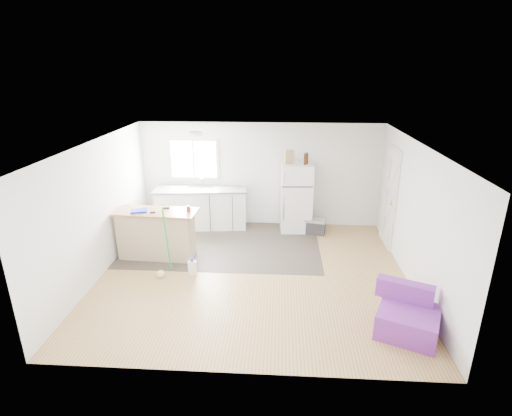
{
  "coord_description": "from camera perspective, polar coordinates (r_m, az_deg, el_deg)",
  "views": [
    {
      "loc": [
        0.45,
        -6.44,
        3.62
      ],
      "look_at": [
        0.0,
        0.7,
        1.03
      ],
      "focal_mm": 28.0,
      "sensor_mm": 36.0,
      "label": 1
    }
  ],
  "objects": [
    {
      "name": "room",
      "position": [
        6.9,
        -0.4,
        -0.67
      ],
      "size": [
        5.51,
        5.01,
        2.41
      ],
      "color": "olive",
      "rests_on": "ground"
    },
    {
      "name": "vinyl_zone",
      "position": [
        8.58,
        -4.66,
        -5.12
      ],
      "size": [
        4.05,
        2.5,
        0.0
      ],
      "primitive_type": "cube",
      "color": "#322C25",
      "rests_on": "floor"
    },
    {
      "name": "window",
      "position": [
        9.38,
        -8.9,
        6.91
      ],
      "size": [
        1.18,
        0.06,
        0.98
      ],
      "color": "white",
      "rests_on": "back_wall"
    },
    {
      "name": "interior_door",
      "position": [
        8.71,
        18.53,
        1.43
      ],
      "size": [
        0.11,
        0.92,
        2.1
      ],
      "color": "white",
      "rests_on": "right_wall"
    },
    {
      "name": "ceiling_fixture",
      "position": [
        7.92,
        -8.65,
        10.51
      ],
      "size": [
        0.3,
        0.3,
        0.07
      ],
      "primitive_type": "cylinder",
      "color": "white",
      "rests_on": "ceiling"
    },
    {
      "name": "kitchen_cabinets",
      "position": [
        9.35,
        -7.82,
        0.06
      ],
      "size": [
        2.16,
        0.87,
        1.22
      ],
      "rotation": [
        0.0,
        0.0,
        0.1
      ],
      "color": "white",
      "rests_on": "floor"
    },
    {
      "name": "peninsula",
      "position": [
        8.07,
        -14.01,
        -3.57
      ],
      "size": [
        1.6,
        0.69,
        0.97
      ],
      "rotation": [
        0.0,
        0.0,
        -0.06
      ],
      "color": "tan",
      "rests_on": "floor"
    },
    {
      "name": "refrigerator",
      "position": [
        9.07,
        5.75,
        1.53
      ],
      "size": [
        0.72,
        0.69,
        1.56
      ],
      "rotation": [
        0.0,
        0.0,
        0.06
      ],
      "color": "white",
      "rests_on": "floor"
    },
    {
      "name": "cooler",
      "position": [
        9.11,
        8.46,
        -2.53
      ],
      "size": [
        0.51,
        0.4,
        0.35
      ],
      "rotation": [
        0.0,
        0.0,
        -0.2
      ],
      "color": "#2A2A2D",
      "rests_on": "floor"
    },
    {
      "name": "purple_seat",
      "position": [
        6.25,
        20.8,
        -14.31
      ],
      "size": [
        1.04,
        1.04,
        0.66
      ],
      "rotation": [
        0.0,
        0.0,
        -0.41
      ],
      "color": "purple",
      "rests_on": "floor"
    },
    {
      "name": "cleaner_jug",
      "position": [
        7.4,
        -9.07,
        -8.42
      ],
      "size": [
        0.16,
        0.13,
        0.33
      ],
      "rotation": [
        0.0,
        0.0,
        0.16
      ],
      "color": "white",
      "rests_on": "floor"
    },
    {
      "name": "mop",
      "position": [
        7.41,
        -13.25,
        -7.93
      ],
      "size": [
        0.23,
        0.38,
        1.34
      ],
      "rotation": [
        0.0,
        0.0,
        0.1
      ],
      "color": "green",
      "rests_on": "floor"
    },
    {
      "name": "red_cup",
      "position": [
        7.7,
        -9.63,
        -0.11
      ],
      "size": [
        0.1,
        0.1,
        0.12
      ],
      "primitive_type": "cylinder",
      "rotation": [
        0.0,
        0.0,
        0.36
      ],
      "color": "red",
      "rests_on": "peninsula"
    },
    {
      "name": "blue_tray",
      "position": [
        7.92,
        -16.36,
        -0.39
      ],
      "size": [
        0.35,
        0.29,
        0.04
      ],
      "primitive_type": "cube",
      "rotation": [
        0.0,
        0.0,
        0.28
      ],
      "color": "#1322BA",
      "rests_on": "peninsula"
    },
    {
      "name": "tool_a",
      "position": [
        7.96,
        -12.75,
        0.02
      ],
      "size": [
        0.15,
        0.09,
        0.03
      ],
      "primitive_type": "cube",
      "rotation": [
        0.0,
        0.0,
        0.3
      ],
      "color": "black",
      "rests_on": "peninsula"
    },
    {
      "name": "tool_b",
      "position": [
        7.79,
        -14.56,
        -0.61
      ],
      "size": [
        0.11,
        0.07,
        0.03
      ],
      "primitive_type": "cube",
      "rotation": [
        0.0,
        0.0,
        0.27
      ],
      "color": "black",
      "rests_on": "peninsula"
    },
    {
      "name": "cardboard_box",
      "position": [
        8.78,
        4.74,
        7.26
      ],
      "size": [
        0.22,
        0.16,
        0.3
      ],
      "primitive_type": "cube",
      "rotation": [
        0.0,
        0.0,
        0.32
      ],
      "color": "tan",
      "rests_on": "refrigerator"
    },
    {
      "name": "bottle_left",
      "position": [
        8.75,
        7.07,
        6.96
      ],
      "size": [
        0.08,
        0.08,
        0.25
      ],
      "primitive_type": "cylinder",
      "rotation": [
        0.0,
        0.0,
        -0.17
      ],
      "color": "#351A09",
      "rests_on": "refrigerator"
    },
    {
      "name": "bottle_right",
      "position": [
        8.82,
        7.25,
        7.06
      ],
      "size": [
        0.08,
        0.08,
        0.25
      ],
      "primitive_type": "cylinder",
      "rotation": [
        0.0,
        0.0,
        0.15
      ],
      "color": "#351A09",
      "rests_on": "refrigerator"
    }
  ]
}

